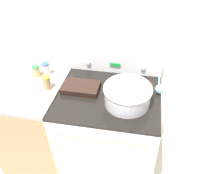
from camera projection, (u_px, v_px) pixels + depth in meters
The scene contains 10 objects.
kitchen_wall at pixel (117, 33), 1.79m from camera, with size 8.00×0.05×2.50m.
stove_range at pixel (110, 132), 1.99m from camera, with size 0.80×0.72×0.91m.
control_panel at pixel (116, 64), 1.90m from camera, with size 0.80×0.07×0.16m.
side_counter at pixel (38, 122), 2.08m from camera, with size 0.58×0.69×0.92m.
mixing_bowl at pixel (128, 94), 1.58m from camera, with size 0.35×0.35×0.14m.
casserole_dish at pixel (81, 87), 1.73m from camera, with size 0.29×0.18×0.05m.
ladle at pixel (160, 89), 1.70m from camera, with size 0.07×0.26×0.07m.
spice_jar_yellow_cap at pixel (47, 83), 1.70m from camera, with size 0.06×0.06×0.12m.
spice_jar_blue_cap at pixel (46, 69), 1.86m from camera, with size 0.06×0.06×0.11m.
spice_jar_green_cap at pixel (36, 71), 1.84m from camera, with size 0.06×0.06×0.10m.
Camera 1 is at (0.24, -0.93, 2.02)m, focal length 35.00 mm.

